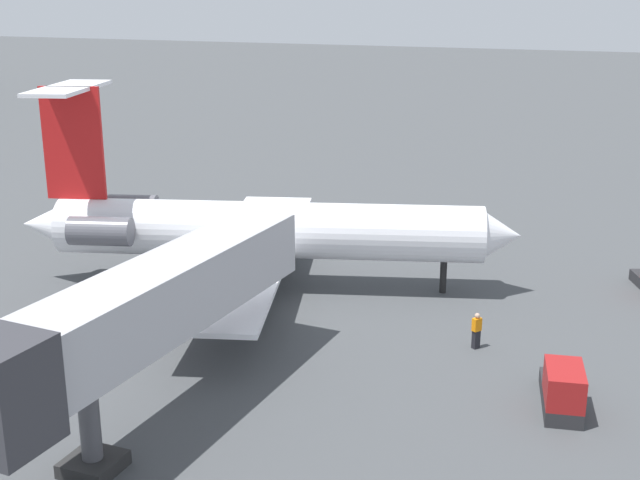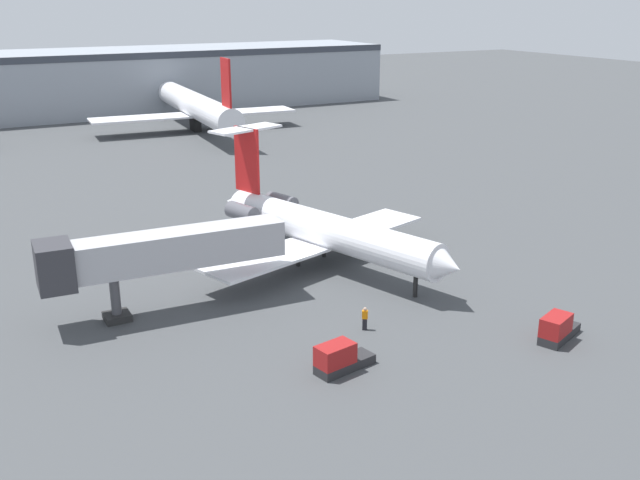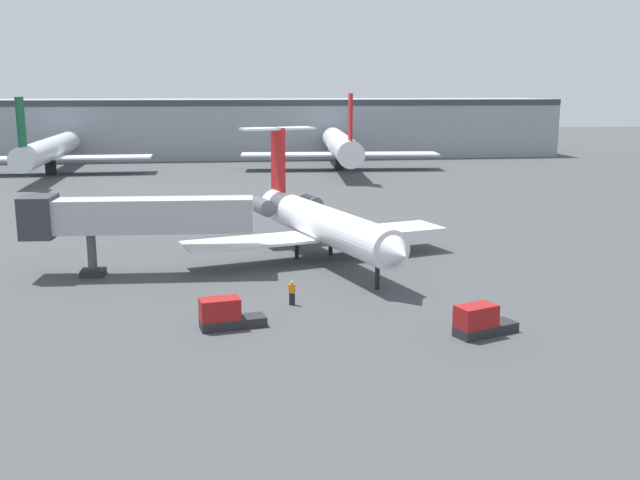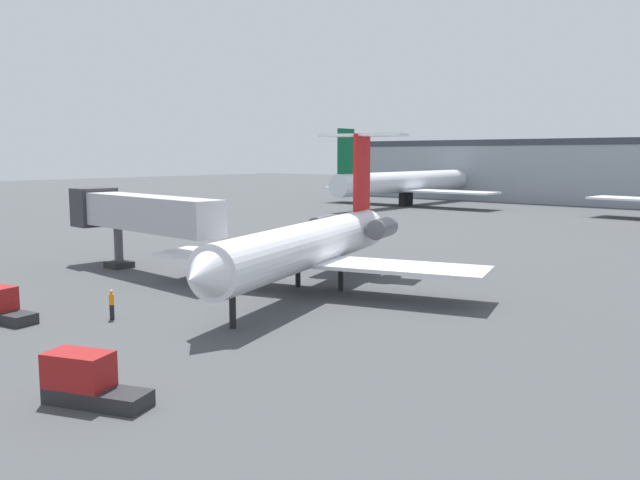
% 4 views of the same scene
% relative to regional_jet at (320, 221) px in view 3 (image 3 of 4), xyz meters
% --- Properties ---
extents(ground_plane, '(400.00, 400.00, 0.10)m').
position_rel_regional_jet_xyz_m(ground_plane, '(-2.79, -1.96, -3.39)').
color(ground_plane, '#424447').
extents(regional_jet, '(23.33, 26.36, 10.73)m').
position_rel_regional_jet_xyz_m(regional_jet, '(0.00, 0.00, 0.00)').
color(regional_jet, white).
rests_on(regional_jet, ground_plane).
extents(jet_bridge, '(17.65, 3.78, 6.33)m').
position_rel_regional_jet_xyz_m(jet_bridge, '(-15.57, -3.13, 1.31)').
color(jet_bridge, '#ADADB2').
rests_on(jet_bridge, ground_plane).
extents(ground_crew_marshaller, '(0.48, 0.44, 1.69)m').
position_rel_regional_jet_xyz_m(ground_crew_marshaller, '(-3.51, -12.79, -2.48)').
color(ground_crew_marshaller, black).
rests_on(ground_crew_marshaller, ground_plane).
extents(baggage_tug_lead, '(4.23, 2.78, 1.90)m').
position_rel_regional_jet_xyz_m(baggage_tug_lead, '(7.01, -20.32, -2.50)').
color(baggage_tug_lead, '#262628').
rests_on(baggage_tug_lead, ground_plane).
extents(baggage_tug_trailing, '(4.19, 2.13, 1.90)m').
position_rel_regional_jet_xyz_m(baggage_tug_trailing, '(-7.96, -17.04, -2.50)').
color(baggage_tug_trailing, '#262628').
rests_on(baggage_tug_trailing, ground_plane).
extents(terminal_building, '(128.80, 22.02, 11.98)m').
position_rel_regional_jet_xyz_m(terminal_building, '(-2.79, 97.53, 2.67)').
color(terminal_building, '#8C939E').
rests_on(terminal_building, ground_plane).
extents(parked_airliner_west_end, '(33.49, 39.77, 13.11)m').
position_rel_regional_jet_xyz_m(parked_airliner_west_end, '(-37.20, 66.88, 0.81)').
color(parked_airliner_west_end, silver).
rests_on(parked_airliner_west_end, ground_plane).
extents(parked_airliner_west_mid, '(35.19, 41.68, 13.57)m').
position_rel_regional_jet_xyz_m(parked_airliner_west_mid, '(12.20, 67.83, 1.04)').
color(parked_airliner_west_mid, white).
rests_on(parked_airliner_west_mid, ground_plane).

